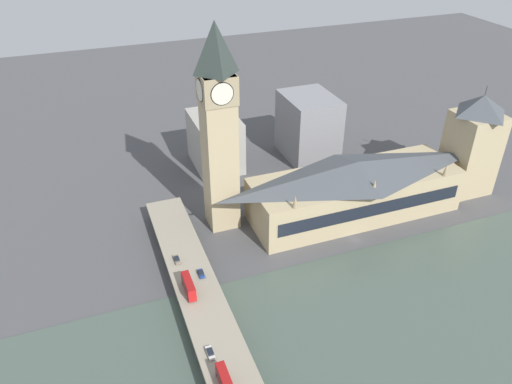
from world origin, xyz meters
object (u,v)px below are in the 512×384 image
object	(u,v)px
clock_tower	(219,126)
car_northbound_mid	(177,259)
victoria_tower	(472,144)
car_northbound_tail	(201,273)
parliament_hall	(355,188)
double_decker_bus_rear	(226,383)
car_southbound_tail	(210,353)
double_decker_bus_mid	(189,286)
road_bridge	(224,356)

from	to	relation	value
clock_tower	car_northbound_mid	world-z (taller)	clock_tower
victoria_tower	car_northbound_mid	xyz separation A→B (m)	(-12.54, 132.71, -15.03)
car_northbound_mid	victoria_tower	bearing A→B (deg)	-84.60
victoria_tower	car_northbound_tail	distance (m)	129.61
parliament_hall	double_decker_bus_rear	bearing A→B (deg)	131.41
clock_tower	car_northbound_mid	bearing A→B (deg)	135.98
parliament_hall	car_southbound_tail	world-z (taller)	parliament_hall
clock_tower	car_northbound_tail	bearing A→B (deg)	152.55
parliament_hall	double_decker_bus_mid	size ratio (longest dim) A/B	8.40
road_bridge	car_southbound_tail	size ratio (longest dim) A/B	35.49
road_bridge	car_northbound_mid	bearing A→B (deg)	4.22
car_southbound_tail	car_northbound_tail	bearing A→B (deg)	-10.83
road_bridge	car_southbound_tail	distance (m)	4.10
victoria_tower	double_decker_bus_rear	xyz separation A→B (m)	(-67.36, 132.27, -13.15)
car_northbound_tail	car_southbound_tail	world-z (taller)	car_northbound_tail
parliament_hall	double_decker_bus_mid	bearing A→B (deg)	110.75
car_northbound_mid	car_northbound_tail	bearing A→B (deg)	-149.16
car_northbound_mid	car_southbound_tail	bearing A→B (deg)	179.62
double_decker_bus_mid	car_southbound_tail	bearing A→B (deg)	178.91
clock_tower	road_bridge	bearing A→B (deg)	163.09
parliament_hall	car_northbound_mid	bearing A→B (deg)	99.24
car_northbound_mid	car_southbound_tail	world-z (taller)	car_northbound_mid
double_decker_bus_rear	double_decker_bus_mid	bearing A→B (deg)	0.33
double_decker_bus_rear	car_northbound_tail	distance (m)	45.23
double_decker_bus_mid	double_decker_bus_rear	distance (m)	38.31
parliament_hall	victoria_tower	size ratio (longest dim) A/B	1.78
double_decker_bus_rear	car_northbound_tail	size ratio (longest dim) A/B	2.58
parliament_hall	clock_tower	size ratio (longest dim) A/B	1.07
car_northbound_tail	double_decker_bus_mid	bearing A→B (deg)	138.77
double_decker_bus_mid	car_northbound_mid	bearing A→B (deg)	0.76
clock_tower	victoria_tower	bearing A→B (deg)	-96.49
parliament_hall	double_decker_bus_mid	world-z (taller)	parliament_hall
double_decker_bus_rear	car_northbound_mid	distance (m)	54.85
parliament_hall	car_northbound_mid	world-z (taller)	parliament_hall
road_bridge	double_decker_bus_rear	xyz separation A→B (m)	(-11.17, 2.78, 3.71)
victoria_tower	road_bridge	size ratio (longest dim) A/B	0.29
clock_tower	car_southbound_tail	bearing A→B (deg)	160.15
parliament_hall	double_decker_bus_rear	size ratio (longest dim) A/B	7.75
road_bridge	car_southbound_tail	xyz separation A→B (m)	(1.11, 3.50, 1.83)
car_southbound_tail	car_northbound_mid	bearing A→B (deg)	-0.38
double_decker_bus_rear	car_southbound_tail	world-z (taller)	double_decker_bus_rear
parliament_hall	car_northbound_mid	xyz separation A→B (m)	(-12.48, 76.74, -4.98)
clock_tower	car_southbound_tail	world-z (taller)	clock_tower
car_northbound_mid	car_northbound_tail	xyz separation A→B (m)	(-9.97, -5.95, 0.02)
road_bridge	car_northbound_mid	xyz separation A→B (m)	(43.65, 3.22, 1.83)
clock_tower	double_decker_bus_rear	bearing A→B (deg)	163.49
car_southbound_tail	parliament_hall	bearing A→B (deg)	-54.46
road_bridge	car_northbound_tail	size ratio (longest dim) A/B	38.80
victoria_tower	double_decker_bus_mid	bearing A→B (deg)	102.37
double_decker_bus_mid	double_decker_bus_rear	xyz separation A→B (m)	(-38.31, -0.22, -0.17)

